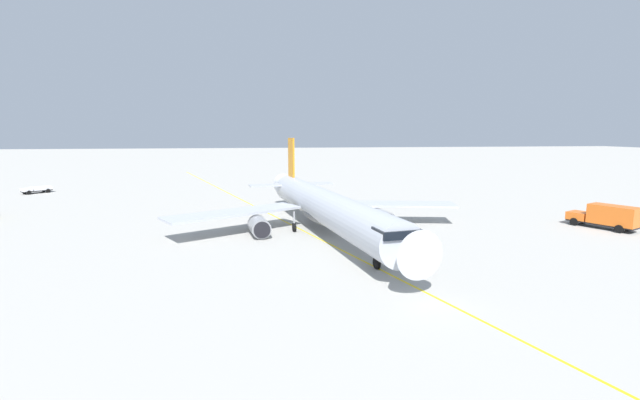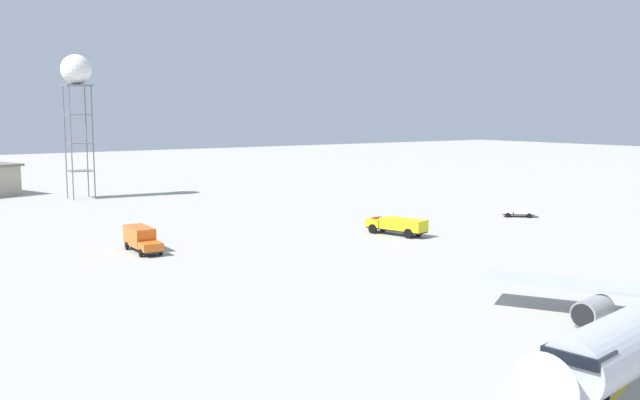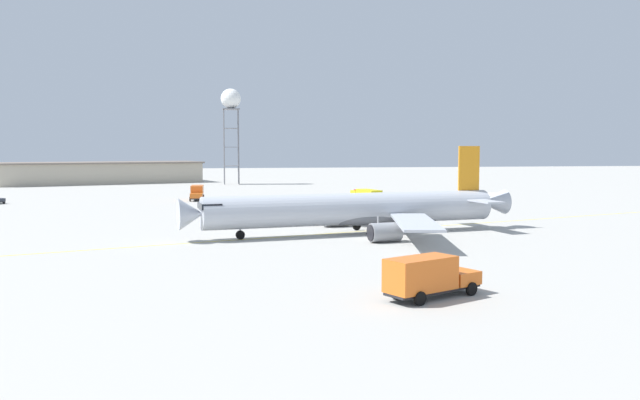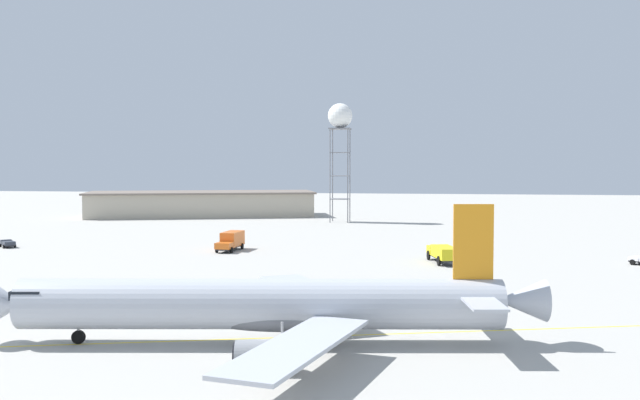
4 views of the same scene
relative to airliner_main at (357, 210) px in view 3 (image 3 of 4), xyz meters
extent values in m
plane|color=#ADAAA3|center=(5.87, 1.83, -3.06)|extent=(600.00, 600.00, 0.00)
cylinder|color=#B2B7C1|center=(0.09, -0.56, 0.20)|extent=(9.94, 38.87, 4.03)
cone|color=#B2B7C1|center=(3.25, -20.87, 0.20)|extent=(4.25, 3.55, 3.83)
cone|color=#B2B7C1|center=(-3.12, 20.04, 0.50)|extent=(4.00, 4.48, 3.43)
cube|color=black|center=(2.91, -18.70, 1.11)|extent=(3.76, 2.90, 0.70)
ellipsoid|color=slate|center=(-0.21, 1.35, -0.91)|extent=(5.73, 14.33, 2.22)
cube|color=orange|center=(-2.53, 16.27, 5.23)|extent=(0.73, 3.20, 6.03)
cube|color=#B2B7C1|center=(1.11, 16.83, 1.01)|extent=(6.10, 3.46, 0.20)
cube|color=#B2B7C1|center=(-6.18, 15.70, 1.01)|extent=(6.10, 3.46, 0.20)
cube|color=#B2B7C1|center=(9.93, 4.39, -0.50)|extent=(17.48, 7.84, 0.28)
cube|color=#B2B7C1|center=(-10.80, 1.17, -0.50)|extent=(16.86, 12.23, 0.28)
cylinder|color=gray|center=(7.82, 1.42, -1.88)|extent=(2.78, 3.94, 2.25)
cylinder|color=black|center=(8.11, -0.42, -1.88)|extent=(1.91, 0.44, 1.91)
cylinder|color=gray|center=(-7.88, -1.02, -1.88)|extent=(2.78, 3.94, 2.25)
cylinder|color=black|center=(-7.60, -2.87, -1.88)|extent=(1.91, 0.44, 1.91)
cylinder|color=#9EA0A5|center=(2.35, -15.10, -1.51)|extent=(0.20, 0.20, 2.01)
cylinder|color=black|center=(2.35, -15.10, -2.51)|extent=(0.47, 1.13, 1.10)
cylinder|color=#9EA0A5|center=(3.17, 1.87, -1.51)|extent=(0.20, 0.20, 2.01)
cylinder|color=black|center=(3.17, 1.87, -2.51)|extent=(0.47, 1.13, 1.10)
cylinder|color=#9EA0A5|center=(-3.59, 0.82, -1.51)|extent=(0.20, 0.20, 2.01)
cylinder|color=black|center=(-3.59, 0.82, -2.51)|extent=(0.47, 1.13, 1.10)
cube|color=#232326|center=(-51.80, 43.35, -2.56)|extent=(4.93, 4.99, 0.20)
cube|color=white|center=(-53.08, 42.04, -2.19)|extent=(2.60, 2.59, 0.55)
cube|color=black|center=(-53.55, 41.55, -2.10)|extent=(1.32, 1.30, 0.31)
cube|color=white|center=(-51.19, 43.98, -2.11)|extent=(3.92, 3.94, 0.70)
cylinder|color=black|center=(-52.32, 41.30, -2.66)|extent=(0.76, 0.77, 0.80)
cylinder|color=black|center=(-53.83, 42.78, -2.66)|extent=(0.76, 0.77, 0.80)
cylinder|color=black|center=(-49.88, 43.80, -2.66)|extent=(0.76, 0.77, 0.80)
cylinder|color=black|center=(-51.39, 45.28, -2.66)|extent=(0.76, 0.77, 0.80)
cube|color=#232326|center=(-50.32, 14.37, -2.26)|extent=(9.63, 4.40, 0.20)
cube|color=yellow|center=(-53.70, 13.54, -1.56)|extent=(2.96, 3.11, 1.20)
cube|color=black|center=(-54.77, 13.27, -1.38)|extent=(0.60, 2.14, 0.67)
cube|color=yellow|center=(-49.06, 14.69, -1.36)|extent=(7.20, 4.16, 1.60)
cube|color=red|center=(-53.70, 13.54, -0.86)|extent=(1.02, 1.92, 0.16)
cylinder|color=black|center=(-53.19, 12.32, -2.36)|extent=(1.43, 0.61, 1.40)
cylinder|color=black|center=(-53.82, 14.85, -2.36)|extent=(1.43, 0.61, 1.40)
cylinder|color=black|center=(-47.09, 13.83, -2.36)|extent=(1.43, 0.61, 1.40)
cylinder|color=black|center=(-47.72, 16.36, -2.36)|extent=(1.43, 0.61, 1.40)
cylinder|color=black|center=(-57.67, -58.51, -2.74)|extent=(0.65, 0.65, 0.64)
cube|color=#232326|center=(35.50, -3.05, -2.46)|extent=(5.23, 8.05, 0.20)
cube|color=orange|center=(34.33, -0.54, -1.86)|extent=(3.22, 3.19, 1.00)
cube|color=black|center=(33.86, 0.45, -1.71)|extent=(1.89, 0.94, 0.56)
cube|color=orange|center=(36.05, -4.21, -1.16)|extent=(4.47, 5.87, 2.40)
cylinder|color=black|center=(33.22, -1.05, -2.56)|extent=(0.68, 1.02, 1.00)
cylinder|color=black|center=(35.43, -0.02, -2.56)|extent=(0.68, 1.02, 1.00)
cylinder|color=black|center=(35.47, -5.86, -2.56)|extent=(0.68, 1.02, 1.00)
cylinder|color=black|center=(37.68, -4.83, -2.56)|extent=(0.68, 1.02, 1.00)
cube|color=#232326|center=(-59.32, -20.50, -2.46)|extent=(8.47, 2.50, 0.20)
cube|color=orange|center=(-56.34, -20.64, -1.86)|extent=(2.51, 2.62, 1.00)
cube|color=black|center=(-55.24, -20.69, -1.71)|extent=(0.17, 2.11, 0.56)
cube|color=orange|center=(-60.62, -20.45, -1.16)|extent=(5.89, 2.77, 2.40)
cylinder|color=black|center=(-56.34, -19.38, -2.56)|extent=(1.01, 0.32, 1.00)
cylinder|color=black|center=(-56.45, -21.89, -2.56)|extent=(1.01, 0.32, 1.00)
cylinder|color=black|center=(-61.95, -19.13, -2.56)|extent=(1.01, 0.32, 1.00)
cylinder|color=black|center=(-62.06, -21.64, -2.56)|extent=(1.01, 0.32, 1.00)
cylinder|color=slate|center=(-118.91, -7.95, 8.47)|extent=(0.24, 0.24, 23.07)
cylinder|color=slate|center=(-123.33, -7.95, 8.47)|extent=(0.24, 0.24, 23.07)
cylinder|color=slate|center=(-123.33, -12.37, 8.47)|extent=(0.24, 0.24, 23.07)
cylinder|color=slate|center=(-118.91, -12.37, 8.47)|extent=(0.24, 0.24, 23.07)
cube|color=slate|center=(-121.12, -10.16, 2.70)|extent=(4.62, 4.62, 0.16)
cube|color=slate|center=(-121.12, -10.16, 8.47)|extent=(4.62, 4.62, 0.16)
cube|color=slate|center=(-121.12, -10.16, 14.24)|extent=(4.62, 4.62, 0.16)
cube|color=slate|center=(-121.12, -10.16, 20.15)|extent=(5.22, 5.22, 0.30)
sphere|color=white|center=(-121.12, -10.16, 23.37)|extent=(6.13, 6.13, 6.13)
cube|color=#B2A893|center=(-134.63, -50.69, 0.11)|extent=(36.90, 63.48, 6.34)
cube|color=#72665B|center=(-134.63, -50.69, 3.53)|extent=(38.41, 64.98, 0.50)
cube|color=yellow|center=(-1.68, -1.28, -3.06)|extent=(54.79, 179.19, 0.01)
camera|label=1|loc=(-8.41, -51.73, 9.06)|focal=24.52mm
camera|label=2|loc=(25.70, -52.52, 14.62)|focal=39.34mm
camera|label=3|loc=(79.47, -19.74, 7.79)|focal=35.96mm
camera|label=4|loc=(55.57, 13.21, 11.44)|focal=40.20mm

